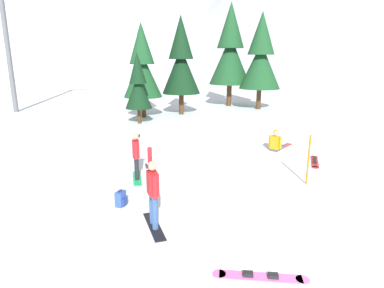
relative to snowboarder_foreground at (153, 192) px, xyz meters
name	(u,v)px	position (x,y,z in m)	size (l,w,h in m)	color
ground_plane	(294,223)	(3.51, -0.87, -0.95)	(800.00, 800.00, 0.00)	white
snowboarder_foreground	(153,192)	(0.00, 0.00, 0.00)	(0.33, 1.55, 2.01)	black
snowboarder_midground	(136,155)	(0.05, 3.58, -0.08)	(0.43, 1.49, 1.66)	#19B259
snowboarder_background	(277,143)	(6.69, 5.46, -0.60)	(1.66, 1.30, 1.00)	#4C4C51
loose_snowboard_far_spare	(315,162)	(7.25, 3.40, -0.93)	(1.22, 1.61, 0.09)	red
loose_snowboard_near_right	(260,276)	(1.62, -2.60, -0.93)	(1.84, 0.98, 0.09)	pink
backpack_blue	(121,199)	(-0.68, 1.48, -0.74)	(0.37, 0.38, 0.47)	#2D4C9E
trail_marker_pole	(308,160)	(5.47, 1.43, -0.10)	(0.06, 0.06, 1.70)	orange
pine_tree_twin	(261,57)	(11.66, 16.81, 3.14)	(3.24, 3.24, 7.51)	#472D19
pine_tree_short	(142,66)	(2.20, 15.86, 2.54)	(2.65, 2.65, 6.39)	#472D19
pine_tree_leaning	(230,51)	(10.09, 19.20, 3.65)	(3.45, 3.45, 8.44)	#472D19
pine_tree_slender	(138,85)	(1.57, 13.59, 1.47)	(1.69, 1.69, 4.43)	#472D19
pine_tree_young	(181,61)	(5.04, 16.20, 2.85)	(2.74, 2.74, 6.97)	#472D19
ski_lift_tower	(4,17)	(-6.91, 20.90, 5.94)	(3.61, 0.36, 12.17)	#595B60
peak_central_summit	(186,2)	(66.84, 234.04, 39.10)	(195.53, 195.53, 76.66)	#9EA3B2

